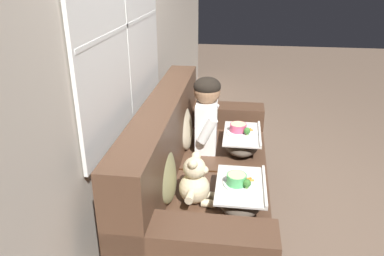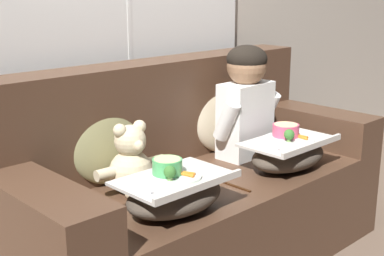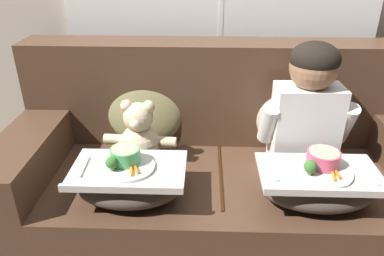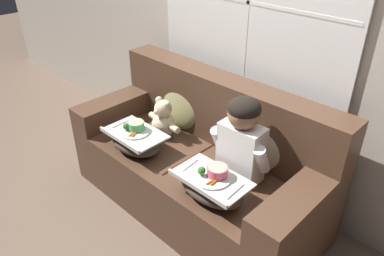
% 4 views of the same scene
% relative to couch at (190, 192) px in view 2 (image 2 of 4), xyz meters
% --- Properties ---
extents(couch, '(1.92, 0.84, 0.97)m').
position_rel_couch_xyz_m(couch, '(0.00, 0.00, 0.00)').
color(couch, '#4C3323').
rests_on(couch, ground_plane).
extents(throw_pillow_behind_child, '(0.42, 0.20, 0.43)m').
position_rel_couch_xyz_m(throw_pillow_behind_child, '(0.37, 0.16, 0.31)').
color(throw_pillow_behind_child, '#C1B293').
rests_on(throw_pillow_behind_child, couch).
extents(throw_pillow_behind_teddy, '(0.39, 0.19, 0.41)m').
position_rel_couch_xyz_m(throw_pillow_behind_teddy, '(-0.37, 0.16, 0.31)').
color(throw_pillow_behind_teddy, '#898456').
rests_on(throw_pillow_behind_teddy, couch).
extents(child_figure, '(0.41, 0.20, 0.58)m').
position_rel_couch_xyz_m(child_figure, '(0.37, -0.02, 0.43)').
color(child_figure, white).
rests_on(child_figure, couch).
extents(teddy_bear, '(0.34, 0.24, 0.31)m').
position_rel_couch_xyz_m(teddy_bear, '(-0.37, -0.03, 0.24)').
color(teddy_bear, beige).
rests_on(teddy_bear, couch).
extents(lap_tray_child, '(0.46, 0.28, 0.21)m').
position_rel_couch_xyz_m(lap_tray_child, '(0.37, -0.30, 0.19)').
color(lap_tray_child, '#473D33').
rests_on(lap_tray_child, child_figure).
extents(lap_tray_teddy, '(0.45, 0.29, 0.22)m').
position_rel_couch_xyz_m(lap_tray_teddy, '(-0.37, -0.30, 0.19)').
color(lap_tray_teddy, '#473D33').
rests_on(lap_tray_teddy, teddy_bear).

